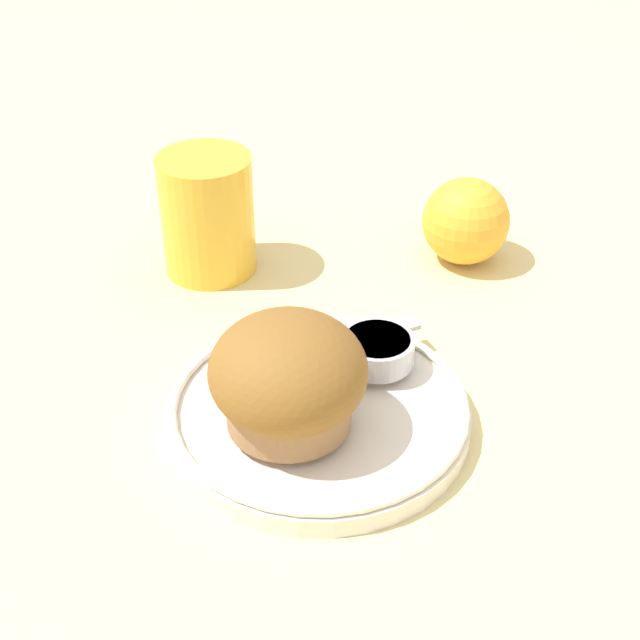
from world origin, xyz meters
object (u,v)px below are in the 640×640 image
at_px(orange_fruit, 466,221).
at_px(juice_glass, 208,215).
at_px(muffin, 285,378).
at_px(butter_knife, 317,349).

bearing_deg(orange_fruit, juice_glass, -169.61).
height_order(muffin, orange_fruit, muffin).
bearing_deg(orange_fruit, muffin, -115.15).
bearing_deg(juice_glass, muffin, -65.31).
bearing_deg(butter_knife, orange_fruit, 27.06).
height_order(orange_fruit, juice_glass, juice_glass).
xyz_separation_m(muffin, butter_knife, (0.01, 0.07, -0.03)).
distance_m(butter_knife, orange_fruit, 0.20).
distance_m(butter_knife, juice_glass, 0.17).
relative_size(muffin, orange_fruit, 1.34).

